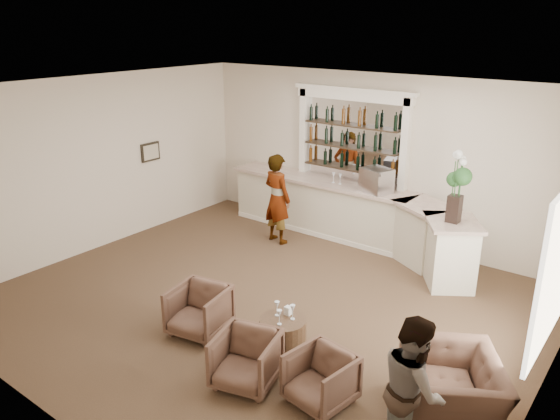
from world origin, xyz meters
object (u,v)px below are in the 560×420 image
at_px(armchair_far, 451,390).
at_px(armchair_left, 199,310).
at_px(cocktail_table, 283,336).
at_px(armchair_center, 246,360).
at_px(bar_counter, 352,215).
at_px(armchair_right, 321,379).
at_px(flower_vase, 457,182).
at_px(espresso_machine, 376,180).
at_px(guest, 413,388).
at_px(sommelier, 277,199).

bearing_deg(armchair_far, armchair_left, -115.80).
height_order(cocktail_table, armchair_left, armchair_left).
relative_size(cocktail_table, armchair_center, 0.84).
distance_m(bar_counter, armchair_far, 5.16).
bearing_deg(bar_counter, armchair_right, -63.99).
relative_size(armchair_right, flower_vase, 0.59).
distance_m(armchair_left, armchair_center, 1.38).
distance_m(armchair_center, armchair_right, 0.95).
bearing_deg(cocktail_table, armchair_right, -29.75).
distance_m(armchair_left, espresso_machine, 4.39).
xyz_separation_m(bar_counter, espresso_machine, (0.47, 0.02, 0.80)).
distance_m(armchair_left, armchair_right, 2.22).
xyz_separation_m(guest, armchair_left, (-3.36, 0.34, -0.45)).
xyz_separation_m(cocktail_table, armchair_left, (-1.24, -0.32, 0.10)).
bearing_deg(flower_vase, armchair_far, -68.38).
height_order(armchair_left, armchair_far, armchair_far).
height_order(cocktail_table, armchair_right, armchair_right).
bearing_deg(flower_vase, armchair_left, -122.39).
distance_m(cocktail_table, sommelier, 3.95).
height_order(cocktail_table, armchair_far, armchair_far).
relative_size(sommelier, espresso_machine, 3.44).
bearing_deg(armchair_right, flower_vase, 98.24).
relative_size(sommelier, armchair_center, 2.42).
bearing_deg(armchair_far, flower_vase, 169.16).
relative_size(cocktail_table, guest, 0.40).
relative_size(armchair_left, flower_vase, 0.65).
height_order(bar_counter, armchair_left, bar_counter).
bearing_deg(guest, armchair_right, 48.29).
relative_size(armchair_left, armchair_far, 0.66).
relative_size(cocktail_table, flower_vase, 0.53).
distance_m(bar_counter, flower_vase, 2.63).
bearing_deg(espresso_machine, bar_counter, -160.01).
bearing_deg(armchair_far, armchair_center, -100.47).
xyz_separation_m(cocktail_table, espresso_machine, (-0.74, 3.92, 1.12)).
distance_m(armchair_right, armchair_far, 1.45).
height_order(armchair_center, flower_vase, flower_vase).
height_order(armchair_far, espresso_machine, espresso_machine).
xyz_separation_m(bar_counter, cocktail_table, (1.21, -3.90, -0.32)).
relative_size(armchair_far, espresso_machine, 2.24).
distance_m(armchair_left, armchair_far, 3.53).
height_order(bar_counter, sommelier, sommelier).
bearing_deg(sommelier, flower_vase, -166.34).
xyz_separation_m(armchair_right, flower_vase, (0.05, 3.78, 1.49)).
bearing_deg(sommelier, armchair_far, 158.24).
bearing_deg(armchair_left, guest, -16.56).
distance_m(cocktail_table, flower_vase, 3.73).
height_order(cocktail_table, sommelier, sommelier).
relative_size(guest, armchair_right, 2.26).
bearing_deg(armchair_left, espresso_machine, 72.57).
bearing_deg(espresso_machine, armchair_left, -79.50).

